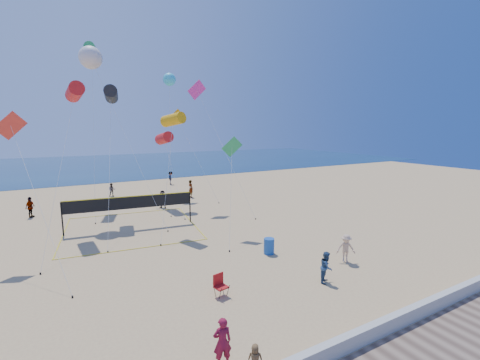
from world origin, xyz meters
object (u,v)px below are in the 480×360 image
trash_barrel (269,246)px  woman (222,342)px  camp_chair (220,284)px  volleyball_net (130,206)px

trash_barrel → woman: bearing=-133.1°
camp_chair → woman: bearing=-126.6°
trash_barrel → volleyball_net: size_ratio=0.09×
volleyball_net → trash_barrel: bearing=-48.7°
woman → camp_chair: woman is taller
camp_chair → volleyball_net: size_ratio=0.11×
trash_barrel → volleyball_net: bearing=124.4°
camp_chair → trash_barrel: size_ratio=1.20×
trash_barrel → volleyball_net: 11.23m
woman → camp_chair: (1.80, 3.95, -0.25)m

